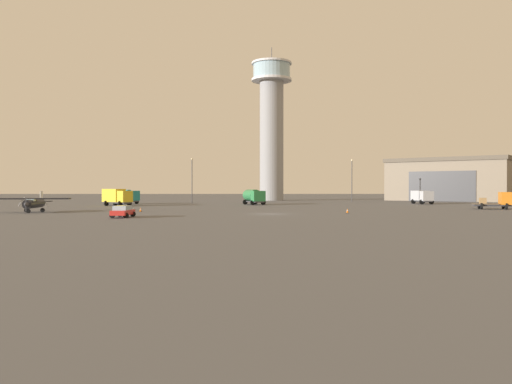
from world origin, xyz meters
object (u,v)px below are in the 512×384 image
Objects in this scene: control_tower at (272,121)px; light_post_north at (192,177)px; truck_flatbed_orange at (498,201)px; light_post_east at (352,177)px; truck_fuel_tanker_green at (254,196)px; traffic_cone_near_right at (140,210)px; truck_box_silver at (422,196)px; truck_fuel_tanker_teal at (126,196)px; traffic_cone_near_left at (347,211)px; car_red at (123,211)px; truck_box_yellow at (117,196)px; airplane_black at (34,202)px.

control_tower reaches higher than light_post_north.
control_tower is 67.28m from truck_flatbed_orange.
control_tower is 28.31m from light_post_east.
traffic_cone_near_right is (-16.34, -29.43, -1.42)m from truck_fuel_tanker_green.
truck_box_silver is at bearing 32.83° from traffic_cone_near_right.
truck_fuel_tanker_teal is 26.95m from truck_fuel_tanker_green.
truck_flatbed_orange is at bearing 11.33° from truck_fuel_tanker_teal.
truck_box_silver is 0.61× the size of light_post_east.
traffic_cone_near_left is 29.10m from traffic_cone_near_right.
control_tower is at bearing 50.84° from light_post_north.
light_post_east is 52.21m from traffic_cone_near_left.
car_red is 29.65m from traffic_cone_near_left.
truck_box_yellow is 9.92× the size of traffic_cone_near_left.
car_red is at bearing -54.53° from truck_box_silver.
control_tower is at bearing 135.52° from truck_flatbed_orange.
control_tower reaches higher than car_red.
light_post_east reaches higher than airplane_black.
car_red is (11.15, -47.88, -0.94)m from truck_fuel_tanker_teal.
car_red is (10.18, -36.87, -1.03)m from truck_box_yellow.
truck_box_silver is at bearing 58.74° from traffic_cone_near_left.
truck_box_silver is 61.15m from traffic_cone_near_right.
truck_fuel_tanker_green is at bearing -37.67° from light_post_north.
truck_box_yellow is 66.03m from truck_flatbed_orange.
control_tower is 69.18m from traffic_cone_near_right.
truck_box_yellow is (-60.64, -10.23, 0.17)m from truck_box_silver.
control_tower is at bearing 75.45° from truck_fuel_tanker_teal.
traffic_cone_near_right is at bearing -94.11° from light_post_north.
control_tower is 6.61× the size of truck_box_silver.
light_post_north is at bearing 162.28° from truck_flatbed_orange.
truck_fuel_tanker_teal is 9.54× the size of traffic_cone_near_left.
control_tower is 4.07× the size of light_post_north.
truck_box_yellow reaches higher than traffic_cone_near_right.
airplane_black is 14.60m from traffic_cone_near_right.
truck_box_silver is 35.23m from truck_fuel_tanker_green.
truck_fuel_tanker_green reaches higher than truck_flatbed_orange.
car_red is 54.08m from light_post_north.
airplane_black is 16.62× the size of traffic_cone_near_right.
truck_box_silver reaches higher than traffic_cone_near_left.
traffic_cone_near_left reaches higher than traffic_cone_near_right.
light_post_east is at bearing 104.98° from truck_fuel_tanker_green.
truck_fuel_tanker_green is 1.07× the size of truck_box_yellow.
control_tower is 67.45× the size of traffic_cone_near_right.
traffic_cone_near_left is (-26.15, -11.63, -1.00)m from truck_flatbed_orange.
truck_box_silver is at bearing 45.90° from truck_box_yellow.
traffic_cone_near_right is at bearing -64.73° from truck_box_silver.
control_tower is 63.84× the size of traffic_cone_near_left.
light_post_east reaches higher than truck_fuel_tanker_green.
truck_box_yellow is at bearing 144.77° from traffic_cone_near_left.
traffic_cone_near_right is (-39.48, -46.81, -5.58)m from light_post_east.
truck_fuel_tanker_teal reaches higher than traffic_cone_near_left.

